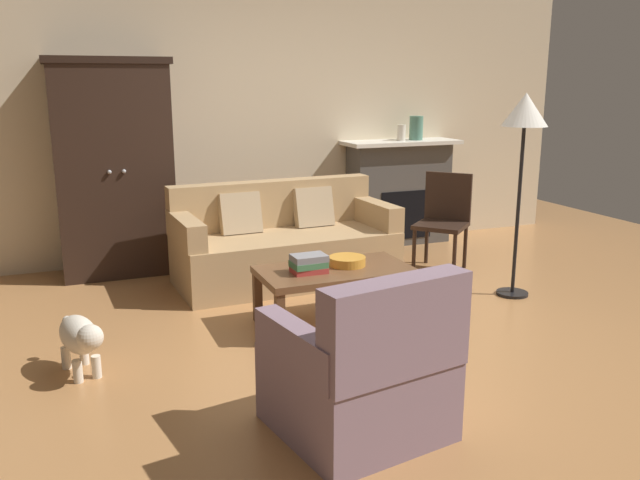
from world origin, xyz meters
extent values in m
plane|color=#B27A47|center=(0.00, 0.00, 0.00)|extent=(9.60, 9.60, 0.00)
cube|color=beige|center=(0.00, 2.55, 1.40)|extent=(7.20, 0.10, 2.80)
cube|color=#4C4947|center=(1.55, 2.30, 0.54)|extent=(1.10, 0.36, 1.08)
cube|color=black|center=(1.55, 2.12, 0.34)|extent=(0.60, 0.01, 0.52)
cube|color=white|center=(1.55, 2.28, 1.10)|extent=(1.26, 0.48, 0.04)
cube|color=black|center=(-1.40, 2.22, 0.94)|extent=(1.00, 0.52, 1.88)
cube|color=black|center=(-1.40, 2.22, 1.91)|extent=(1.06, 0.55, 0.06)
sphere|color=#ADAFB5|center=(-1.46, 1.95, 0.98)|extent=(0.04, 0.04, 0.04)
sphere|color=#ADAFB5|center=(-1.34, 1.95, 0.98)|extent=(0.04, 0.04, 0.04)
cube|color=tan|center=(-0.06, 1.37, 0.22)|extent=(1.94, 0.92, 0.44)
cube|color=tan|center=(-0.08, 1.71, 0.65)|extent=(1.91, 0.26, 0.42)
cube|color=tan|center=(-0.94, 1.33, 0.55)|extent=(0.20, 0.80, 0.22)
cube|color=tan|center=(0.82, 1.41, 0.55)|extent=(0.20, 0.80, 0.22)
cube|color=tan|center=(-0.42, 1.55, 0.61)|extent=(0.37, 0.20, 0.37)
cube|color=tan|center=(0.28, 1.59, 0.61)|extent=(0.37, 0.20, 0.37)
cube|color=brown|center=(-0.07, 0.26, 0.39)|extent=(1.10, 0.60, 0.05)
cube|color=brown|center=(-0.58, 0.00, 0.18)|extent=(0.06, 0.06, 0.37)
cube|color=brown|center=(0.44, 0.00, 0.18)|extent=(0.06, 0.06, 0.37)
cube|color=brown|center=(-0.58, 0.52, 0.18)|extent=(0.06, 0.06, 0.37)
cube|color=brown|center=(0.44, 0.52, 0.18)|extent=(0.06, 0.06, 0.37)
cylinder|color=orange|center=(0.04, 0.30, 0.45)|extent=(0.27, 0.27, 0.07)
cube|color=#B73833|center=(-0.28, 0.23, 0.44)|extent=(0.24, 0.17, 0.04)
cube|color=#427A4C|center=(-0.29, 0.23, 0.48)|extent=(0.25, 0.18, 0.04)
cube|color=gray|center=(-0.28, 0.23, 0.53)|extent=(0.24, 0.17, 0.05)
cylinder|color=beige|center=(1.55, 2.28, 1.20)|extent=(0.09, 0.09, 0.17)
cylinder|color=slate|center=(1.73, 2.28, 1.25)|extent=(0.15, 0.15, 0.25)
cube|color=gray|center=(-0.56, -1.17, 0.21)|extent=(0.88, 0.88, 0.42)
cube|color=gray|center=(-0.51, -1.47, 0.65)|extent=(0.78, 0.29, 0.46)
cube|color=gray|center=(-0.24, -1.11, 0.52)|extent=(0.24, 0.71, 0.20)
cube|color=gray|center=(-0.89, -1.22, 0.52)|extent=(0.24, 0.71, 0.20)
cube|color=black|center=(1.39, 1.18, 0.43)|extent=(0.62, 0.62, 0.04)
cylinder|color=black|center=(1.12, 1.19, 0.21)|extent=(0.04, 0.04, 0.41)
cylinder|color=black|center=(1.38, 0.91, 0.21)|extent=(0.04, 0.04, 0.41)
cylinder|color=black|center=(1.41, 1.45, 0.21)|extent=(0.04, 0.04, 0.41)
cylinder|color=black|center=(1.66, 1.16, 0.21)|extent=(0.04, 0.04, 0.41)
cube|color=black|center=(1.54, 1.31, 0.68)|extent=(0.32, 0.36, 0.45)
cylinder|color=black|center=(1.57, 0.32, 0.01)|extent=(0.26, 0.26, 0.02)
cylinder|color=black|center=(1.57, 0.32, 0.71)|extent=(0.03, 0.03, 1.41)
cone|color=white|center=(1.57, 0.32, 1.52)|extent=(0.36, 0.36, 0.26)
ellipsoid|color=beige|center=(-1.84, 0.05, 0.25)|extent=(0.29, 0.44, 0.22)
sphere|color=beige|center=(-1.78, -0.18, 0.31)|extent=(0.15, 0.15, 0.15)
cylinder|color=beige|center=(-1.76, -0.05, 0.07)|extent=(0.06, 0.06, 0.14)
cylinder|color=beige|center=(-1.87, -0.08, 0.07)|extent=(0.06, 0.06, 0.14)
cylinder|color=beige|center=(-1.82, 0.18, 0.07)|extent=(0.06, 0.06, 0.14)
cylinder|color=beige|center=(-1.93, 0.16, 0.07)|extent=(0.06, 0.06, 0.14)
sphere|color=beige|center=(-1.90, 0.28, 0.27)|extent=(0.06, 0.06, 0.06)
camera|label=1|loc=(-1.87, -3.95, 1.74)|focal=36.98mm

